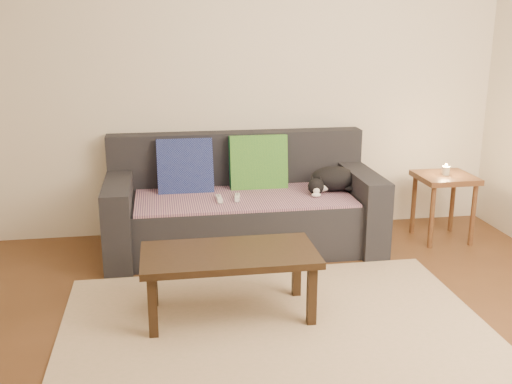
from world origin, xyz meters
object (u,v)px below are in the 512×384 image
sofa (242,209)px  cat (332,179)px  wii_remote_b (237,197)px  side_table (444,186)px  coffee_table (229,260)px  wii_remote_a (219,199)px

sofa → cat: (0.72, -0.05, 0.22)m
wii_remote_b → side_table: bearing=-79.1°
sofa → wii_remote_b: bearing=-110.0°
sofa → coffee_table: bearing=-101.6°
wii_remote_b → side_table: 1.71m
cat → side_table: size_ratio=0.82×
wii_remote_a → wii_remote_b: same height
side_table → wii_remote_a: bearing=-177.7°
sofa → cat: size_ratio=4.69×
sofa → wii_remote_b: (-0.06, -0.17, 0.15)m
cat → wii_remote_a: bearing=-168.3°
wii_remote_a → sofa: bearing=-50.0°
coffee_table → wii_remote_b: bearing=79.8°
sofa → cat: sofa is taller
cat → wii_remote_b: 0.79m
sofa → wii_remote_a: sofa is taller
wii_remote_a → side_table: size_ratio=0.27×
sofa → wii_remote_b: 0.23m
wii_remote_b → coffee_table: bearing=178.7°
wii_remote_b → coffee_table: (-0.18, -1.01, -0.09)m
cat → coffee_table: 1.49m
cat → wii_remote_a: (-0.92, -0.13, -0.08)m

